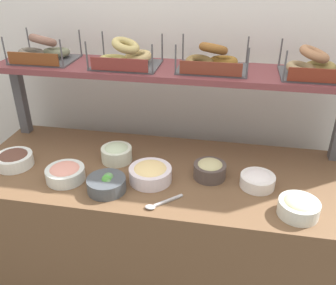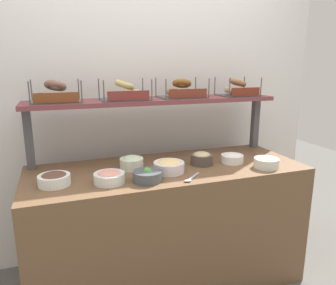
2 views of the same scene
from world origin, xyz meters
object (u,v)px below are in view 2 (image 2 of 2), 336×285
at_px(bowl_chocolate_spread, 54,179).
at_px(bowl_egg_salad, 169,166).
at_px(bowl_cream_cheese, 232,158).
at_px(bowl_scallion_spread, 132,162).
at_px(serving_spoon_near_plate, 191,179).
at_px(bowl_lox_spread, 109,177).
at_px(bagel_basket_everything, 237,89).
at_px(bowl_hummus, 202,158).
at_px(bowl_potato_salad, 266,162).
at_px(bagel_basket_cinnamon_raisin, 182,91).
at_px(bagel_basket_sesame, 125,93).
at_px(bagel_basket_poppy, 56,95).
at_px(bowl_veggie_mix, 147,175).

bearing_deg(bowl_chocolate_spread, bowl_egg_salad, -0.39).
bearing_deg(bowl_chocolate_spread, bowl_cream_cheese, 1.94).
distance_m(bowl_scallion_spread, serving_spoon_near_plate, 0.43).
relative_size(bowl_cream_cheese, bowl_scallion_spread, 1.01).
xyz_separation_m(bowl_cream_cheese, bowl_egg_salad, (-0.48, -0.04, 0.01)).
xyz_separation_m(bowl_lox_spread, bagel_basket_everything, (1.07, 0.42, 0.44)).
relative_size(serving_spoon_near_plate, bagel_basket_everything, 0.52).
distance_m(bowl_scallion_spread, bowl_chocolate_spread, 0.50).
relative_size(bowl_scallion_spread, bowl_egg_salad, 0.78).
distance_m(bowl_hummus, bagel_basket_everything, 0.66).
height_order(bowl_potato_salad, bowl_egg_salad, bowl_egg_salad).
bearing_deg(bagel_basket_cinnamon_raisin, bowl_lox_spread, -145.06).
bearing_deg(serving_spoon_near_plate, bagel_basket_sesame, 117.23).
height_order(bowl_cream_cheese, bagel_basket_sesame, bagel_basket_sesame).
relative_size(bowl_hummus, bagel_basket_cinnamon_raisin, 0.45).
height_order(bowl_scallion_spread, bowl_egg_salad, bowl_scallion_spread).
xyz_separation_m(bowl_egg_salad, bagel_basket_poppy, (-0.64, 0.37, 0.44)).
height_order(serving_spoon_near_plate, bagel_basket_everything, bagel_basket_everything).
xyz_separation_m(bowl_hummus, bowl_egg_salad, (-0.27, -0.08, -0.00)).
height_order(bowl_hummus, bowl_chocolate_spread, bowl_hummus).
bearing_deg(bowl_potato_salad, bowl_lox_spread, 176.41).
bearing_deg(bowl_potato_salad, bagel_basket_everything, 84.74).
bearing_deg(bowl_veggie_mix, bagel_basket_everything, 28.30).
relative_size(bowl_veggie_mix, bowl_chocolate_spread, 0.96).
relative_size(bowl_chocolate_spread, bagel_basket_everything, 0.65).
bearing_deg(bowl_hummus, bagel_basket_everything, 33.18).
height_order(bowl_hummus, bowl_scallion_spread, bowl_scallion_spread).
bearing_deg(serving_spoon_near_plate, bowl_cream_cheese, 28.16).
relative_size(bowl_lox_spread, bowl_scallion_spread, 1.16).
height_order(bowl_veggie_mix, bowl_chocolate_spread, bowl_veggie_mix).
distance_m(bowl_lox_spread, bowl_potato_salad, 1.03).
xyz_separation_m(bowl_hummus, bowl_veggie_mix, (-0.44, -0.19, -0.01)).
height_order(bowl_potato_salad, bagel_basket_sesame, bagel_basket_sesame).
bearing_deg(bowl_lox_spread, bowl_veggie_mix, -11.93).
relative_size(bowl_veggie_mix, bagel_basket_poppy, 0.55).
bearing_deg(bowl_veggie_mix, bowl_hummus, 23.20).
relative_size(bowl_hummus, bowl_chocolate_spread, 0.84).
relative_size(bowl_scallion_spread, serving_spoon_near_plate, 1.07).
relative_size(bowl_lox_spread, serving_spoon_near_plate, 1.24).
distance_m(bowl_veggie_mix, bagel_basket_sesame, 0.64).
bearing_deg(bowl_veggie_mix, bagel_basket_sesame, 92.88).
xyz_separation_m(bagel_basket_poppy, bagel_basket_sesame, (0.44, -0.02, -0.00)).
bearing_deg(bowl_lox_spread, bowl_chocolate_spread, 167.06).
bearing_deg(serving_spoon_near_plate, bowl_hummus, 52.88).
height_order(bowl_scallion_spread, serving_spoon_near_plate, bowl_scallion_spread).
height_order(bowl_hummus, bowl_cream_cheese, bowl_hummus).
bearing_deg(bowl_potato_salad, serving_spoon_near_plate, -175.35).
height_order(bagel_basket_cinnamon_raisin, bagel_basket_everything, bagel_basket_everything).
height_order(bowl_potato_salad, bowl_cream_cheese, bowl_potato_salad).
height_order(bowl_egg_salad, bagel_basket_sesame, bagel_basket_sesame).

